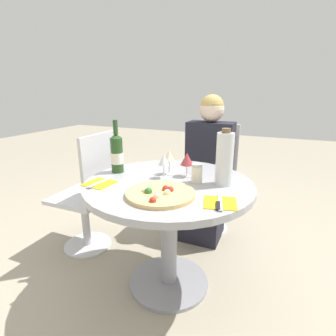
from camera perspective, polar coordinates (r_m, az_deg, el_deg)
The scene contains 14 objects.
ground_plane at distance 1.87m, azimuth 0.18°, elevation -23.69°, with size 12.00×12.00×0.00m, color #9E937F.
dining_table at distance 1.57m, azimuth 0.20°, elevation -8.29°, with size 0.97×0.97×0.70m.
chair_behind_diner at distance 2.37m, azimuth 9.23°, elevation -2.49°, with size 0.41×0.41×0.92m.
seated_diner at distance 2.20m, azimuth 8.41°, elevation -1.34°, with size 0.38×0.42×1.18m.
chair_empty_side at distance 2.07m, azimuth -16.51°, elevation -5.89°, with size 0.41×0.41×0.92m.
pizza_large at distance 1.31m, azimuth -1.69°, elevation -5.55°, with size 0.35×0.35×0.05m.
wine_bottle at distance 1.69m, azimuth -11.07°, elevation 3.17°, with size 0.08×0.08×0.33m.
tall_carafe at distance 1.46m, azimuth 12.19°, elevation 1.99°, with size 0.09×0.09×0.31m.
sugar_shaker at distance 1.49m, azimuth 6.33°, elevation -1.17°, with size 0.06×0.06×0.11m.
wine_glass_back_right at distance 1.58m, azimuth 4.15°, elevation 1.87°, with size 0.08×0.08×0.15m.
wine_glass_back_left at distance 1.62m, azimuth 0.25°, elevation 2.59°, with size 0.07×0.07×0.15m.
wine_glass_front_left at distance 1.54m, azimuth -0.93°, elevation 1.69°, with size 0.06×0.06×0.15m.
place_setting_left at distance 1.53m, azimuth -14.76°, elevation -3.23°, with size 0.16×0.19×0.01m.
place_setting_right at distance 1.26m, azimuth 11.25°, elevation -7.44°, with size 0.18×0.19×0.01m.
Camera 1 is at (0.55, -1.31, 1.22)m, focal length 28.00 mm.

